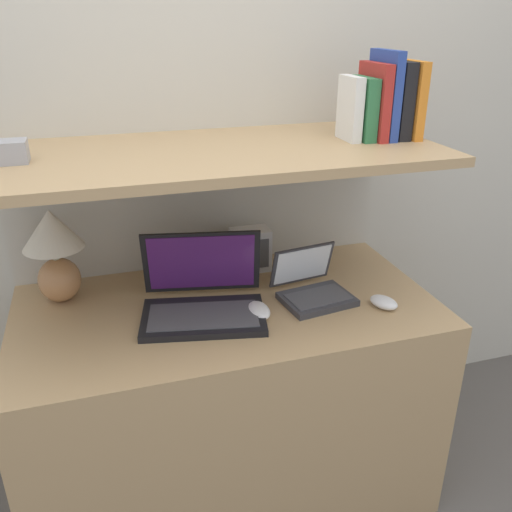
# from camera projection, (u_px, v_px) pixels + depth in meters

# --- Properties ---
(wall_back) EXTENTS (6.00, 0.05, 2.40)m
(wall_back) POSITION_uv_depth(u_px,v_px,m) (196.00, 131.00, 1.84)
(wall_back) COLOR beige
(wall_back) RESTS_ON ground_plane
(desk) EXTENTS (1.29, 0.66, 0.74)m
(desk) POSITION_uv_depth(u_px,v_px,m) (230.00, 401.00, 1.83)
(desk) COLOR tan
(desk) RESTS_ON ground_plane
(back_riser) EXTENTS (1.29, 0.04, 1.18)m
(back_riser) POSITION_uv_depth(u_px,v_px,m) (206.00, 295.00, 2.05)
(back_riser) COLOR beige
(back_riser) RESTS_ON ground_plane
(shelf) EXTENTS (1.29, 0.60, 0.03)m
(shelf) POSITION_uv_depth(u_px,v_px,m) (218.00, 154.00, 1.56)
(shelf) COLOR tan
(shelf) RESTS_ON back_riser
(table_lamp) EXTENTS (0.18, 0.18, 0.30)m
(table_lamp) POSITION_uv_depth(u_px,v_px,m) (54.00, 248.00, 1.64)
(table_lamp) COLOR #B27A4C
(table_lamp) RESTS_ON desk
(laptop_large) EXTENTS (0.41, 0.34, 0.23)m
(laptop_large) POSITION_uv_depth(u_px,v_px,m) (203.00, 298.00, 1.62)
(laptop_large) COLOR black
(laptop_large) RESTS_ON desk
(laptop_small) EXTENTS (0.24, 0.23, 0.16)m
(laptop_small) POSITION_uv_depth(u_px,v_px,m) (312.00, 288.00, 1.71)
(laptop_small) COLOR #333338
(laptop_small) RESTS_ON desk
(computer_mouse) EXTENTS (0.06, 0.11, 0.04)m
(computer_mouse) POSITION_uv_depth(u_px,v_px,m) (259.00, 310.00, 1.62)
(computer_mouse) COLOR white
(computer_mouse) RESTS_ON desk
(second_mouse) EXTENTS (0.09, 0.11, 0.04)m
(second_mouse) POSITION_uv_depth(u_px,v_px,m) (384.00, 302.00, 1.66)
(second_mouse) COLOR white
(second_mouse) RESTS_ON desk
(router_box) EXTENTS (0.13, 0.09, 0.15)m
(router_box) POSITION_uv_depth(u_px,v_px,m) (250.00, 250.00, 1.89)
(router_box) COLOR white
(router_box) RESTS_ON desk
(book_orange) EXTENTS (0.03, 0.18, 0.23)m
(book_orange) POSITION_uv_depth(u_px,v_px,m) (407.00, 99.00, 1.66)
(book_orange) COLOR orange
(book_orange) RESTS_ON shelf
(book_black) EXTENTS (0.04, 0.16, 0.23)m
(book_black) POSITION_uv_depth(u_px,v_px,m) (396.00, 100.00, 1.65)
(book_black) COLOR black
(book_black) RESTS_ON shelf
(book_blue) EXTENTS (0.03, 0.17, 0.26)m
(book_blue) POSITION_uv_depth(u_px,v_px,m) (384.00, 95.00, 1.63)
(book_blue) COLOR #284293
(book_blue) RESTS_ON shelf
(book_red) EXTENTS (0.03, 0.17, 0.22)m
(book_red) POSITION_uv_depth(u_px,v_px,m) (374.00, 101.00, 1.63)
(book_red) COLOR #A82823
(book_red) RESTS_ON shelf
(book_green) EXTENTS (0.04, 0.14, 0.18)m
(book_green) POSITION_uv_depth(u_px,v_px,m) (362.00, 109.00, 1.63)
(book_green) COLOR #2D7042
(book_green) RESTS_ON shelf
(book_white) EXTENTS (0.03, 0.12, 0.19)m
(book_white) POSITION_uv_depth(u_px,v_px,m) (350.00, 109.00, 1.62)
(book_white) COLOR silver
(book_white) RESTS_ON shelf
(shelf_gadget) EXTENTS (0.09, 0.08, 0.06)m
(shelf_gadget) POSITION_uv_depth(u_px,v_px,m) (8.00, 152.00, 1.39)
(shelf_gadget) COLOR #99999E
(shelf_gadget) RESTS_ON shelf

